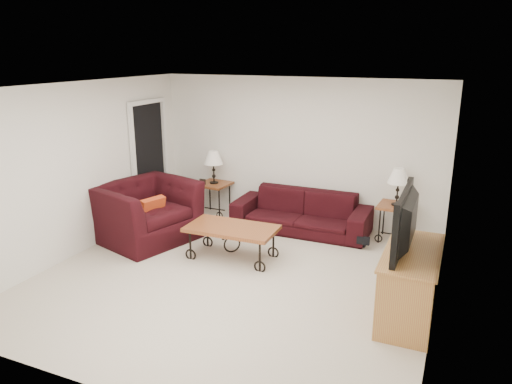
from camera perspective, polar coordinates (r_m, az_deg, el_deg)
ground at (r=6.61m, az=-2.45°, el=-9.94°), size 5.00×5.00×0.00m
wall_back at (r=8.41m, az=4.89°, el=4.80°), size 5.00×0.02×2.50m
wall_front at (r=4.19m, az=-17.83°, el=-8.02°), size 5.00×0.02×2.50m
wall_left at (r=7.56m, az=-19.91°, el=2.56°), size 0.02×5.00×2.50m
wall_right at (r=5.58m, az=21.20°, el=-2.25°), size 0.02×5.00×2.50m
ceiling at (r=5.94m, az=-2.74°, el=12.24°), size 5.00×5.00×0.00m
doorway at (r=8.83m, az=-12.38°, el=3.50°), size 0.08×0.94×2.04m
sofa at (r=8.14m, az=5.31°, el=-2.33°), size 2.25×0.88×0.66m
side_table_left at (r=8.95m, az=-4.90°, el=-0.79°), size 0.59×0.59×0.59m
side_table_right at (r=8.01m, az=15.96°, el=-3.47°), size 0.57×0.57×0.59m
lamp_left at (r=8.80m, az=-4.99°, el=2.92°), size 0.37×0.37×0.59m
lamp_right at (r=7.84m, az=16.29°, el=0.58°), size 0.35×0.35×0.59m
photo_frame_left at (r=8.80m, az=-6.27°, el=1.23°), size 0.12×0.03×0.10m
photo_frame_right at (r=7.75m, az=17.10°, el=-1.57°), size 0.12×0.05×0.10m
coffee_table at (r=7.09m, az=-2.83°, el=-5.91°), size 1.30×0.72×0.48m
armchair at (r=7.87m, az=-12.74°, el=-2.30°), size 1.61×1.72×0.92m
throw_pillow at (r=7.73m, az=-12.08°, el=-2.15°), size 0.23×0.43×0.42m
tv_stand at (r=5.81m, az=17.59°, el=-10.24°), size 0.55×1.33×0.80m
television at (r=5.53m, az=18.04°, el=-3.29°), size 0.16×1.19×0.69m
backpack at (r=7.63m, az=12.63°, el=-5.06°), size 0.32×0.26×0.38m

